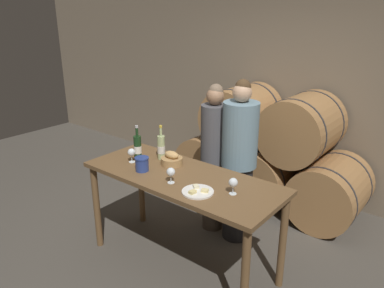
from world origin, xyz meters
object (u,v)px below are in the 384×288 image
Objects in this scene: person_right at (239,162)px; bread_basket at (172,159)px; cheese_plate at (198,191)px; person_left at (214,157)px; wine_glass_far_left at (131,153)px; wine_glass_left at (171,172)px; blue_crock at (142,163)px; wine_bottle_red at (138,147)px; tasting_table at (182,187)px; wine_glass_center at (233,183)px; wine_bottle_white at (161,147)px.

person_right is 0.70m from bread_basket.
person_left is at bearing 118.24° from cheese_plate.
wine_glass_far_left is (-0.34, -0.19, 0.05)m from bread_basket.
cheese_plate is 0.30m from wine_glass_left.
blue_crock is at bearing -119.62° from person_right.
blue_crock is 0.24m from wine_glass_far_left.
wine_bottle_red is 0.30m from blue_crock.
wine_glass_center reaches higher than tasting_table.
tasting_table is 0.61m from wine_glass_far_left.
tasting_table is 1.14× the size of person_left.
wine_bottle_red reaches higher than cheese_plate.
cheese_plate is (0.31, -0.17, 0.13)m from tasting_table.
tasting_table is at bearing -101.73° from person_right.
wine_glass_far_left is (-0.16, -0.24, -0.02)m from wine_bottle_white.
person_right reaches higher than wine_bottle_white.
tasting_table is 5.40× the size of wine_bottle_white.
wine_glass_far_left is 1.11m from wine_glass_center.
blue_crock is 0.64× the size of bread_basket.
person_left is 0.31m from person_right.
cheese_plate is at bearing -28.82° from bread_basket.
cheese_plate is at bearing -79.33° from person_right.
wine_glass_left is (0.19, -0.88, 0.19)m from person_left.
wine_bottle_white is 0.55m from wine_glass_left.
bread_basket is 1.48× the size of wine_glass_left.
tasting_table is 14.28× the size of blue_crock.
wine_bottle_white is at bearing 168.69° from wine_glass_center.
bread_basket is (-0.38, -0.58, 0.12)m from person_right.
tasting_table is 0.38m from cheese_plate.
person_left is 0.83m from wine_bottle_red.
wine_glass_center is at bearing -45.99° from person_left.
cheese_plate is at bearing -61.76° from person_left.
wine_glass_left and wine_glass_center have the same top height.
wine_bottle_red reaches higher than blue_crock.
person_right reaches higher than bread_basket.
person_left is at bearing 102.15° from wine_glass_left.
wine_glass_left is at bearing -49.21° from bread_basket.
person_left is 11.78× the size of wine_glass_left.
cheese_plate is 1.88× the size of wine_glass_left.
bread_basket is at bearing 150.85° from tasting_table.
wine_bottle_white is at bearing 56.07° from wine_glass_far_left.
cheese_plate is at bearing -6.78° from wine_glass_far_left.
person_left reaches higher than tasting_table.
blue_crock is at bearing -78.94° from wine_bottle_white.
bread_basket is at bearing -96.62° from person_left.
wine_glass_left is 1.00× the size of wine_glass_center.
wine_bottle_red reaches higher than wine_glass_far_left.
wine_bottle_red is 1.67× the size of bread_basket.
wine_glass_left is (0.43, -0.34, -0.02)m from wine_bottle_white.
person_right is at bearing 78.27° from tasting_table.
wine_glass_left is 0.54m from wine_glass_center.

